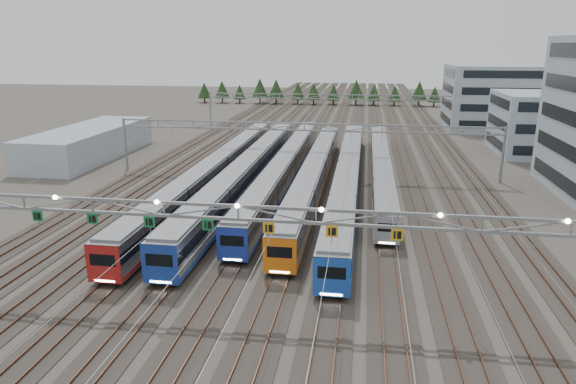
# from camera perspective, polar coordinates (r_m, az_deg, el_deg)

# --- Properties ---
(ground) EXTENTS (400.00, 400.00, 0.00)m
(ground) POSITION_cam_1_polar(r_m,az_deg,el_deg) (39.85, -5.27, -12.31)
(ground) COLOR #47423A
(ground) RESTS_ON ground
(track_bed) EXTENTS (54.00, 260.00, 5.42)m
(track_bed) POSITION_cam_1_polar(r_m,az_deg,el_deg) (135.38, 4.87, 8.67)
(track_bed) COLOR #2D2823
(track_bed) RESTS_ON ground
(train_a) EXTENTS (2.91, 65.09, 3.79)m
(train_a) POSITION_cam_1_polar(r_m,az_deg,el_deg) (72.00, -7.79, 2.49)
(train_a) COLOR black
(train_a) RESTS_ON ground
(train_b) EXTENTS (3.03, 63.76, 3.95)m
(train_b) POSITION_cam_1_polar(r_m,az_deg,el_deg) (70.65, -4.33, 2.40)
(train_b) COLOR black
(train_b) RESTS_ON ground
(train_c) EXTENTS (2.85, 61.73, 3.71)m
(train_c) POSITION_cam_1_polar(r_m,az_deg,el_deg) (73.85, -0.20, 2.96)
(train_c) COLOR black
(train_c) RESTS_ON ground
(train_d) EXTENTS (2.87, 57.56, 3.73)m
(train_d) POSITION_cam_1_polar(r_m,az_deg,el_deg) (69.45, 2.97, 2.09)
(train_d) COLOR black
(train_d) RESTS_ON ground
(train_e) EXTENTS (2.88, 65.74, 3.75)m
(train_e) POSITION_cam_1_polar(r_m,az_deg,el_deg) (69.90, 6.70, 2.10)
(train_e) COLOR black
(train_e) RESTS_ON ground
(train_f) EXTENTS (2.53, 57.59, 3.29)m
(train_f) POSITION_cam_1_polar(r_m,az_deg,el_deg) (77.09, 10.25, 3.10)
(train_f) COLOR black
(train_f) RESTS_ON ground
(gantry_near) EXTENTS (56.36, 0.61, 8.08)m
(gantry_near) POSITION_cam_1_polar(r_m,az_deg,el_deg) (36.92, -5.67, -2.67)
(gantry_near) COLOR gray
(gantry_near) RESTS_ON ground
(gantry_mid) EXTENTS (56.36, 0.36, 8.00)m
(gantry_mid) POSITION_cam_1_polar(r_m,az_deg,el_deg) (75.53, 1.83, 6.56)
(gantry_mid) COLOR gray
(gantry_mid) RESTS_ON ground
(gantry_far) EXTENTS (56.36, 0.36, 8.00)m
(gantry_far) POSITION_cam_1_polar(r_m,az_deg,el_deg) (119.94, 4.43, 10.07)
(gantry_far) COLOR gray
(gantry_far) RESTS_ON ground
(depot_bldg_mid) EXTENTS (14.00, 16.00, 10.72)m
(depot_bldg_mid) POSITION_cam_1_polar(r_m,az_deg,el_deg) (101.80, 26.06, 6.84)
(depot_bldg_mid) COLOR #94A3B0
(depot_bldg_mid) RESTS_ON ground
(depot_bldg_north) EXTENTS (22.00, 18.00, 14.31)m
(depot_bldg_north) POSITION_cam_1_polar(r_m,az_deg,el_deg) (130.14, 22.13, 9.77)
(depot_bldg_north) COLOR #94A3B0
(depot_bldg_north) RESTS_ON ground
(west_shed) EXTENTS (10.00, 30.00, 5.08)m
(west_shed) POSITION_cam_1_polar(r_m,az_deg,el_deg) (95.52, -21.22, 5.15)
(west_shed) COLOR #94A3B0
(west_shed) RESTS_ON ground
(treeline) EXTENTS (81.20, 5.60, 7.02)m
(treeline) POSITION_cam_1_polar(r_m,az_deg,el_deg) (168.78, 3.19, 11.10)
(treeline) COLOR #332114
(treeline) RESTS_ON ground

